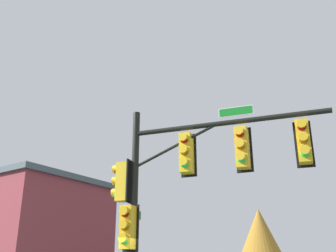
{
  "coord_description": "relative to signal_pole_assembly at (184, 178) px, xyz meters",
  "views": [
    {
      "loc": [
        7.09,
        -8.66,
        1.6
      ],
      "look_at": [
        1.32,
        -0.28,
        5.37
      ],
      "focal_mm": 43.3,
      "sensor_mm": 36.0,
      "label": 1
    }
  ],
  "objects": [
    {
      "name": "tree_near",
      "position": [
        -2.88,
        12.03,
        -0.51
      ],
      "size": [
        2.56,
        2.56,
        5.01
      ],
      "color": "brown",
      "rests_on": "ground_plane"
    },
    {
      "name": "brick_building",
      "position": [
        -14.32,
        5.22,
        -0.81
      ],
      "size": [
        9.33,
        6.54,
        6.47
      ],
      "color": "brown",
      "rests_on": "ground_plane"
    },
    {
      "name": "signal_pole_assembly",
      "position": [
        0.0,
        0.0,
        0.0
      ],
      "size": [
        5.88,
        2.13,
        6.14
      ],
      "color": "black",
      "rests_on": "ground_plane"
    }
  ]
}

